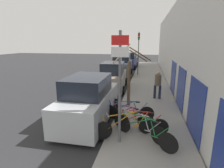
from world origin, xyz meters
name	(u,v)px	position (x,y,z in m)	size (l,w,h in m)	color
ground_plane	(114,91)	(0.00, 11.20, 0.00)	(80.00, 80.00, 0.00)	#28282B
sidewalk_curb	(149,83)	(2.60, 14.00, 0.07)	(3.20, 32.00, 0.15)	gray
building_facade	(172,47)	(4.35, 13.91, 3.22)	(0.23, 32.00, 6.50)	silver
signpost	(120,84)	(1.56, 4.21, 2.30)	(0.56, 0.12, 3.85)	#595B60
bicycle_0	(143,131)	(2.39, 4.43, 0.56)	(2.19, 1.51, 0.97)	black
bicycle_1	(126,126)	(1.74, 4.63, 0.56)	(2.22, 1.11, 0.97)	black
bicycle_2	(138,126)	(2.19, 4.78, 0.55)	(2.09, 1.34, 0.93)	black
bicycle_3	(140,122)	(2.26, 5.18, 0.52)	(2.17, 0.47, 0.86)	black
bicycle_4	(128,116)	(1.71, 5.68, 0.51)	(1.93, 0.99, 0.83)	black
bicycle_5	(128,111)	(1.65, 6.14, 0.54)	(2.37, 0.44, 0.91)	black
parked_car_0	(89,101)	(-0.14, 5.93, 1.00)	(2.10, 4.59, 2.17)	#B2B7BC
parked_car_1	(113,77)	(-0.15, 11.73, 0.97)	(2.16, 4.42, 2.14)	gray
parked_car_2	(122,65)	(-0.32, 17.62, 1.13)	(2.17, 4.31, 2.53)	#51565B
parked_car_3	(130,61)	(-0.09, 23.64, 1.01)	(2.22, 4.85, 2.21)	navy
pedestrian_near	(158,83)	(3.11, 9.57, 1.17)	(0.46, 0.39, 1.76)	#1E2338
street_tree	(130,78)	(1.51, 8.01, 1.73)	(1.85, 1.75, 3.41)	brown
traffic_light	(139,48)	(1.43, 17.54, 3.03)	(0.20, 0.30, 4.50)	#595B60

